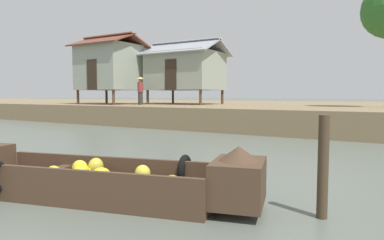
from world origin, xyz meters
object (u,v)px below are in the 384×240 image
stilt_house_left (109,67)px  stilt_house_mid_left (185,70)px  banana_boat (94,177)px  vendor_person (140,89)px  mooring_post (323,167)px

stilt_house_left → stilt_house_mid_left: bearing=30.6°
banana_boat → stilt_house_mid_left: stilt_house_mid_left is taller
banana_boat → stilt_house_left: size_ratio=1.23×
vendor_person → stilt_house_left: bearing=175.9°
stilt_house_left → vendor_person: (2.68, -0.19, -1.46)m
stilt_house_mid_left → mooring_post: size_ratio=3.61×
mooring_post → stilt_house_left: bearing=142.8°
banana_boat → stilt_house_mid_left: bearing=117.2°
stilt_house_left → stilt_house_mid_left: stilt_house_left is taller
banana_boat → vendor_person: (-9.05, 12.09, 1.64)m
mooring_post → vendor_person: bearing=137.8°
banana_boat → vendor_person: 15.19m
mooring_post → stilt_house_mid_left: bearing=128.1°
stilt_house_mid_left → vendor_person: size_ratio=2.98×
banana_boat → stilt_house_mid_left: (-7.57, 14.75, 2.85)m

